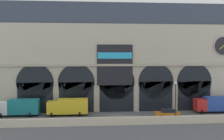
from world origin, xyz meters
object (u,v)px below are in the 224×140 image
at_px(box_truck_midwest, 68,106).
at_px(car_mideast, 167,113).
at_px(street_lamp_quayside, 175,96).
at_px(box_truck_east, 214,104).
at_px(box_truck_west, 19,107).

bearing_deg(box_truck_midwest, car_mideast, -10.00).
xyz_separation_m(car_mideast, street_lamp_quayside, (0.28, -3.51, 3.61)).
distance_m(car_mideast, box_truck_east, 11.00).
relative_size(car_mideast, box_truck_east, 0.59).
bearing_deg(car_mideast, street_lamp_quayside, -85.36).
bearing_deg(box_truck_west, box_truck_east, 0.02).
bearing_deg(street_lamp_quayside, box_truck_east, 34.45).
height_order(box_truck_west, street_lamp_quayside, street_lamp_quayside).
bearing_deg(box_truck_east, car_mideast, -161.72).
height_order(car_mideast, street_lamp_quayside, street_lamp_quayside).
relative_size(car_mideast, street_lamp_quayside, 0.64).
xyz_separation_m(box_truck_west, box_truck_east, (37.49, 0.01, 0.00)).
distance_m(box_truck_west, car_mideast, 27.31).
xyz_separation_m(car_mideast, box_truck_east, (10.41, 3.44, 0.90)).
height_order(box_truck_midwest, car_mideast, box_truck_midwest).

